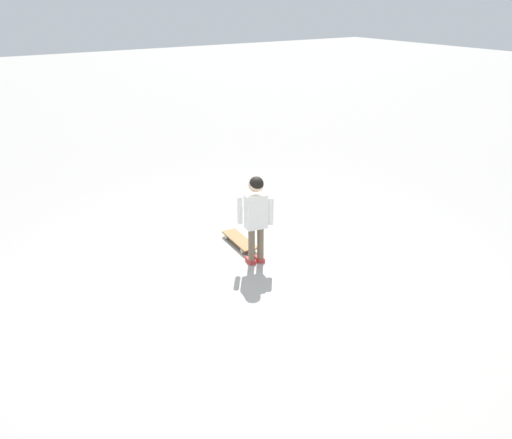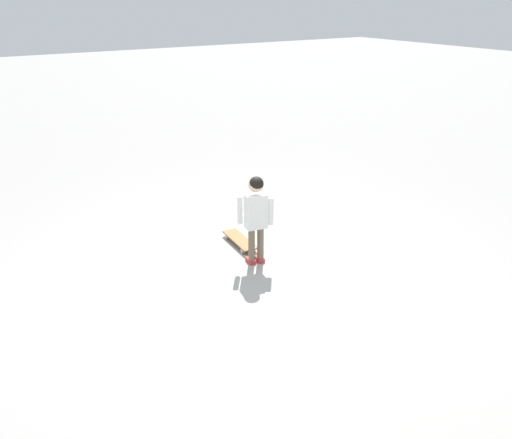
{
  "view_description": "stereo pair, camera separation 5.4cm",
  "coord_description": "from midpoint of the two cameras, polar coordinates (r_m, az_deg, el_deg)",
  "views": [
    {
      "loc": [
        -2.69,
        -4.24,
        2.9
      ],
      "look_at": [
        0.27,
        0.28,
        0.55
      ],
      "focal_mm": 36.7,
      "sensor_mm": 36.0,
      "label": 1
    },
    {
      "loc": [
        -2.65,
        -4.27,
        2.9
      ],
      "look_at": [
        0.27,
        0.28,
        0.55
      ],
      "focal_mm": 36.7,
      "sensor_mm": 36.0,
      "label": 2
    }
  ],
  "objects": [
    {
      "name": "ground_plane",
      "position": [
        5.8,
        -0.95,
        -6.49
      ],
      "size": [
        50.0,
        50.0,
        0.0
      ],
      "primitive_type": "plane",
      "color": "gray"
    },
    {
      "name": "child_person",
      "position": [
        5.85,
        -0.27,
        0.96
      ],
      "size": [
        0.34,
        0.27,
        1.06
      ],
      "color": "brown",
      "rests_on": "ground"
    },
    {
      "name": "skateboard",
      "position": [
        6.54,
        -2.04,
        -2.26
      ],
      "size": [
        0.25,
        0.66,
        0.07
      ],
      "color": "olive",
      "rests_on": "ground"
    }
  ]
}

